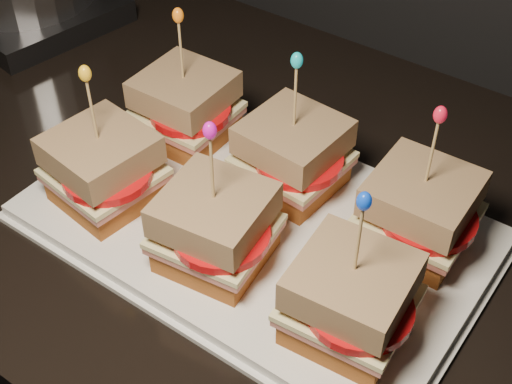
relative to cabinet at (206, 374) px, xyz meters
The scene contains 47 objects.
cabinet is the anchor object (origin of this frame).
granite_slab 0.46m from the cabinet, ahead, with size 2.31×0.67×0.03m, color black.
platter 0.52m from the cabinet, 23.38° to the right, with size 0.45×0.28×0.02m, color white.
platter_rim 0.51m from the cabinet, 23.38° to the right, with size 0.47×0.29×0.01m, color white.
sandwich_0_bread_bot 0.51m from the cabinet, 43.76° to the left, with size 0.09×0.09×0.03m, color brown.
sandwich_0_ham 0.53m from the cabinet, 43.76° to the left, with size 0.10×0.10×0.01m, color #CA6657.
sandwich_0_cheese 0.54m from the cabinet, 43.76° to the left, with size 0.10×0.10×0.01m, color #F7EDA2.
sandwich_0_tomato 0.54m from the cabinet, 16.41° to the right, with size 0.09×0.09×0.01m, color red.
sandwich_0_bread_top 0.56m from the cabinet, 43.76° to the left, with size 0.09×0.09×0.03m, color #5D3014.
sandwich_0_pick 0.61m from the cabinet, 43.76° to the left, with size 0.00×0.00×0.09m, color tan.
sandwich_0_frill 0.65m from the cabinet, 43.76° to the left, with size 0.01×0.01×0.02m, color orange.
sandwich_1_bread_bot 0.53m from the cabinet, ahead, with size 0.09×0.09×0.03m, color brown.
sandwich_1_ham 0.55m from the cabinet, ahead, with size 0.10×0.10×0.01m, color #CA6657.
sandwich_1_cheese 0.56m from the cabinet, ahead, with size 0.10×0.10×0.01m, color #F7EDA2.
sandwich_1_tomato 0.57m from the cabinet, ahead, with size 0.09×0.09×0.01m, color red.
sandwich_1_bread_top 0.58m from the cabinet, ahead, with size 0.09×0.09×0.03m, color #5D3014.
sandwich_1_pick 0.63m from the cabinet, ahead, with size 0.00×0.00×0.09m, color tan.
sandwich_1_frill 0.67m from the cabinet, ahead, with size 0.01×0.01×0.02m, color #11B0BE.
sandwich_2_bread_bot 0.59m from the cabinet, ahead, with size 0.09×0.09×0.03m, color brown.
sandwich_2_ham 0.60m from the cabinet, ahead, with size 0.10×0.10×0.01m, color #CA6657.
sandwich_2_cheese 0.61m from the cabinet, ahead, with size 0.10×0.10×0.01m, color #F7EDA2.
sandwich_2_tomato 0.62m from the cabinet, ahead, with size 0.09×0.09×0.01m, color red.
sandwich_2_bread_top 0.63m from the cabinet, ahead, with size 0.09×0.09×0.03m, color #5D3014.
sandwich_2_pick 0.68m from the cabinet, ahead, with size 0.00×0.00×0.09m, color tan.
sandwich_2_frill 0.72m from the cabinet, ahead, with size 0.01×0.01×0.02m, color red.
sandwich_3_bread_bot 0.53m from the cabinet, 89.12° to the right, with size 0.09×0.09×0.03m, color brown.
sandwich_3_ham 0.54m from the cabinet, 89.12° to the right, with size 0.10×0.10×0.01m, color #CA6657.
sandwich_3_cheese 0.55m from the cabinet, 89.12° to the right, with size 0.10×0.10×0.01m, color #F7EDA2.
sandwich_3_tomato 0.56m from the cabinet, 84.08° to the right, with size 0.09×0.09×0.01m, color red.
sandwich_3_bread_top 0.58m from the cabinet, 89.12° to the right, with size 0.09×0.09×0.03m, color #5D3014.
sandwich_3_pick 0.62m from the cabinet, 89.12° to the right, with size 0.00×0.00×0.09m, color tan.
sandwich_3_frill 0.67m from the cabinet, 89.12° to the right, with size 0.01×0.01×0.02m, color gold.
sandwich_4_bread_bot 0.55m from the cabinet, 41.26° to the right, with size 0.09×0.09×0.03m, color brown.
sandwich_4_ham 0.56m from the cabinet, 41.26° to the right, with size 0.10×0.10×0.01m, color #CA6657.
sandwich_4_cheese 0.57m from the cabinet, 41.26° to the right, with size 0.10×0.10×0.01m, color #F7EDA2.
sandwich_4_tomato 0.58m from the cabinet, 40.32° to the right, with size 0.09×0.09×0.01m, color red.
sandwich_4_bread_top 0.60m from the cabinet, 41.26° to the right, with size 0.09×0.09×0.03m, color #5D3014.
sandwich_4_pick 0.64m from the cabinet, 41.26° to the right, with size 0.00×0.00×0.09m, color tan.
sandwich_4_frill 0.68m from the cabinet, 41.26° to the right, with size 0.01×0.01×0.02m, color #D210B1.
sandwich_5_bread_bot 0.60m from the cabinet, 23.83° to the right, with size 0.09×0.09×0.03m, color brown.
sandwich_5_ham 0.62m from the cabinet, 23.83° to the right, with size 0.10×0.10×0.01m, color #CA6657.
sandwich_5_cheese 0.62m from the cabinet, 23.83° to the right, with size 0.10×0.10×0.01m, color #F7EDA2.
sandwich_5_tomato 0.64m from the cabinet, 23.94° to the right, with size 0.09×0.09×0.01m, color red.
sandwich_5_bread_top 0.65m from the cabinet, 23.83° to the right, with size 0.09×0.09×0.03m, color #5D3014.
sandwich_5_pick 0.69m from the cabinet, 23.83° to the right, with size 0.00×0.00×0.09m, color tan.
sandwich_5_frill 0.73m from the cabinet, 23.83° to the right, with size 0.01×0.01×0.02m, color blue.
appliance_base 0.64m from the cabinet, 165.05° to the left, with size 0.25×0.21×0.03m, color #262628.
Camera 1 is at (0.96, 1.19, 1.46)m, focal length 50.00 mm.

